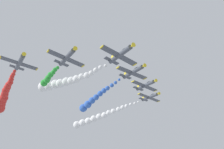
{
  "coord_description": "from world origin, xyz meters",
  "views": [
    {
      "loc": [
        32.26,
        57.47,
        42.07
      ],
      "look_at": [
        0.0,
        0.0,
        67.38
      ],
      "focal_mm": 39.96,
      "sensor_mm": 36.0,
      "label": 1
    }
  ],
  "objects_px": {
    "airplane_left_outer": "(146,85)",
    "airplane_right_outer": "(20,62)",
    "airplane_trailing": "(150,97)",
    "airplane_right_inner": "(67,57)",
    "airplane_lead": "(120,54)",
    "airplane_left_inner": "(133,72)"
  },
  "relations": [
    {
      "from": "airplane_right_outer",
      "to": "airplane_left_inner",
      "type": "bearing_deg",
      "value": 162.88
    },
    {
      "from": "airplane_left_inner",
      "to": "airplane_left_outer",
      "type": "relative_size",
      "value": 1.0
    },
    {
      "from": "airplane_trailing",
      "to": "airplane_right_outer",
      "type": "bearing_deg",
      "value": 11.33
    },
    {
      "from": "airplane_lead",
      "to": "airplane_left_inner",
      "type": "height_order",
      "value": "airplane_left_inner"
    },
    {
      "from": "airplane_trailing",
      "to": "airplane_left_inner",
      "type": "bearing_deg",
      "value": 42.86
    },
    {
      "from": "airplane_left_outer",
      "to": "airplane_trailing",
      "type": "xyz_separation_m",
      "value": [
        -9.34,
        -9.93,
        -0.18
      ]
    },
    {
      "from": "airplane_right_inner",
      "to": "airplane_left_outer",
      "type": "height_order",
      "value": "airplane_left_outer"
    },
    {
      "from": "airplane_lead",
      "to": "airplane_left_outer",
      "type": "relative_size",
      "value": 1.0
    },
    {
      "from": "airplane_right_inner",
      "to": "airplane_left_outer",
      "type": "xyz_separation_m",
      "value": [
        -29.94,
        -8.83,
        0.38
      ]
    },
    {
      "from": "airplane_right_inner",
      "to": "airplane_left_outer",
      "type": "bearing_deg",
      "value": -163.56
    },
    {
      "from": "airplane_lead",
      "to": "airplane_right_inner",
      "type": "distance_m",
      "value": 13.05
    },
    {
      "from": "airplane_left_inner",
      "to": "airplane_left_outer",
      "type": "xyz_separation_m",
      "value": [
        -10.66,
        -8.63,
        0.39
      ]
    },
    {
      "from": "airplane_lead",
      "to": "airplane_left_inner",
      "type": "bearing_deg",
      "value": -137.1
    },
    {
      "from": "airplane_left_inner",
      "to": "airplane_lead",
      "type": "bearing_deg",
      "value": 42.9
    },
    {
      "from": "airplane_lead",
      "to": "airplane_left_outer",
      "type": "height_order",
      "value": "airplane_left_outer"
    },
    {
      "from": "airplane_right_inner",
      "to": "airplane_right_outer",
      "type": "height_order",
      "value": "airplane_right_outer"
    },
    {
      "from": "airplane_lead",
      "to": "airplane_right_inner",
      "type": "xyz_separation_m",
      "value": [
        9.8,
        -8.6,
        0.54
      ]
    },
    {
      "from": "airplane_left_inner",
      "to": "airplane_right_outer",
      "type": "distance_m",
      "value": 29.94
    },
    {
      "from": "airplane_left_outer",
      "to": "airplane_right_outer",
      "type": "bearing_deg",
      "value": -0.27
    },
    {
      "from": "airplane_left_outer",
      "to": "airplane_right_outer",
      "type": "relative_size",
      "value": 1.0
    },
    {
      "from": "airplane_left_outer",
      "to": "airplane_right_outer",
      "type": "distance_m",
      "value": 39.27
    },
    {
      "from": "airplane_left_outer",
      "to": "airplane_trailing",
      "type": "height_order",
      "value": "airplane_left_outer"
    }
  ]
}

